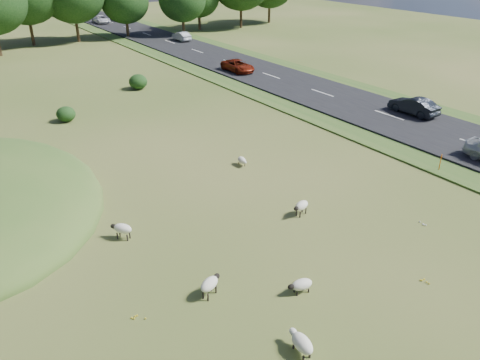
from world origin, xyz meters
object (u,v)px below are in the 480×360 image
at_px(sheep_3, 301,343).
at_px(car_0, 238,66).
at_px(car_5, 101,19).
at_px(marker_post, 440,163).
at_px(car_3, 181,36).
at_px(sheep_4, 301,285).
at_px(car_4, 118,16).
at_px(sheep_1, 242,160).
at_px(sheep_0, 210,284).
at_px(sheep_5, 301,206).
at_px(car_2, 414,106).
at_px(sheep_2, 122,229).

bearing_deg(sheep_3, car_0, -24.69).
distance_m(sheep_3, car_5, 80.88).
height_order(marker_post, car_3, car_3).
distance_m(marker_post, sheep_4, 15.54).
distance_m(sheep_3, car_4, 83.48).
bearing_deg(sheep_1, sheep_0, -32.99).
relative_size(sheep_5, car_2, 0.28).
bearing_deg(marker_post, car_3, 81.14).
xyz_separation_m(car_2, car_5, (-3.80, 64.15, -0.05)).
distance_m(car_3, car_4, 24.96).
relative_size(marker_post, sheep_4, 1.02).
bearing_deg(car_3, sheep_0, 62.80).
bearing_deg(sheep_4, car_4, -94.04).
distance_m(sheep_0, sheep_1, 12.86).
height_order(sheep_3, car_5, car_5).
height_order(car_0, car_2, car_2).
bearing_deg(sheep_0, car_5, 49.79).
distance_m(sheep_1, car_3, 44.18).
relative_size(sheep_0, sheep_3, 0.94).
bearing_deg(sheep_2, sheep_4, 171.93).
xyz_separation_m(sheep_2, car_0, (23.41, 24.00, 0.30)).
height_order(marker_post, sheep_1, marker_post).
xyz_separation_m(sheep_2, sheep_5, (8.74, -3.33, -0.01)).
relative_size(sheep_5, car_4, 0.25).
height_order(sheep_0, car_4, car_4).
relative_size(sheep_3, car_0, 0.29).
bearing_deg(marker_post, sheep_1, 141.11).
distance_m(car_0, car_2, 20.89).
distance_m(sheep_2, car_3, 51.95).
bearing_deg(sheep_1, car_4, 173.00).
relative_size(marker_post, sheep_2, 1.06).
distance_m(sheep_3, car_0, 40.38).
bearing_deg(sheep_1, sheep_2, -61.51).
relative_size(marker_post, sheep_5, 1.01).
height_order(sheep_0, sheep_4, sheep_0).
height_order(marker_post, sheep_4, marker_post).
xyz_separation_m(sheep_0, car_3, (25.86, 50.31, 0.29)).
height_order(car_3, car_5, car_5).
distance_m(sheep_1, sheep_3, 15.96).
height_order(sheep_3, car_2, car_2).
distance_m(car_4, car_5, 4.13).
bearing_deg(sheep_2, car_3, -69.12).
bearing_deg(car_5, car_2, -86.61).
distance_m(sheep_5, car_0, 31.02).
relative_size(sheep_0, sheep_4, 1.05).
height_order(car_2, car_4, car_2).
xyz_separation_m(sheep_5, car_3, (18.47, 47.58, 0.32)).
bearing_deg(marker_post, sheep_5, 174.96).
bearing_deg(car_2, car_0, -79.52).
bearing_deg(car_5, sheep_2, -109.10).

